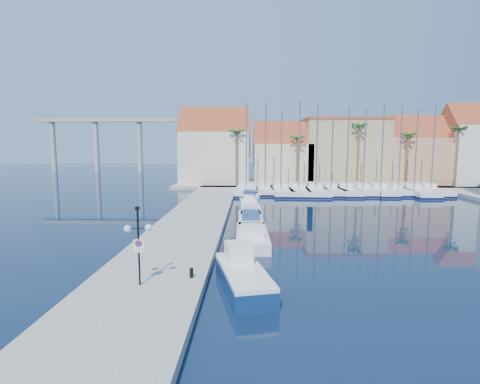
% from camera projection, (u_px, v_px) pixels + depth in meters
% --- Properties ---
extents(ground, '(260.00, 260.00, 0.00)m').
position_uv_depth(ground, '(317.00, 276.00, 20.83)').
color(ground, black).
rests_on(ground, ground).
extents(quay_west, '(6.00, 77.00, 0.50)m').
position_uv_depth(quay_west, '(193.00, 222.00, 34.44)').
color(quay_west, gray).
rests_on(quay_west, ground).
extents(shore_north, '(54.00, 16.00, 0.50)m').
position_uv_depth(shore_north, '(325.00, 184.00, 68.14)').
color(shore_north, gray).
rests_on(shore_north, ground).
extents(lamp_post, '(1.29, 0.57, 3.88)m').
position_uv_depth(lamp_post, '(138.00, 234.00, 17.93)').
color(lamp_post, black).
rests_on(lamp_post, quay_west).
extents(bollard, '(0.20, 0.20, 0.50)m').
position_uv_depth(bollard, '(191.00, 273.00, 19.22)').
color(bollard, black).
rests_on(bollard, quay_west).
extents(fishing_boat, '(3.28, 6.24, 2.08)m').
position_uv_depth(fishing_boat, '(243.00, 275.00, 19.11)').
color(fishing_boat, navy).
rests_on(fishing_boat, ground).
extents(motorboat_west_0, '(2.53, 7.38, 1.40)m').
position_uv_depth(motorboat_west_0, '(252.00, 236.00, 27.97)').
color(motorboat_west_0, white).
rests_on(motorboat_west_0, ground).
extents(motorboat_west_1, '(2.35, 6.83, 1.40)m').
position_uv_depth(motorboat_west_1, '(250.00, 220.00, 34.01)').
color(motorboat_west_1, white).
rests_on(motorboat_west_1, ground).
extents(motorboat_west_2, '(2.16, 6.39, 1.40)m').
position_uv_depth(motorboat_west_2, '(251.00, 212.00, 38.31)').
color(motorboat_west_2, white).
rests_on(motorboat_west_2, ground).
extents(motorboat_west_3, '(2.20, 5.85, 1.40)m').
position_uv_depth(motorboat_west_3, '(248.00, 202.00, 44.57)').
color(motorboat_west_3, white).
rests_on(motorboat_west_3, ground).
extents(motorboat_west_4, '(2.31, 6.79, 1.40)m').
position_uv_depth(motorboat_west_4, '(249.00, 197.00, 49.34)').
color(motorboat_west_4, white).
rests_on(motorboat_west_4, ground).
extents(motorboat_west_5, '(2.96, 7.37, 1.40)m').
position_uv_depth(motorboat_west_5, '(249.00, 192.00, 54.20)').
color(motorboat_west_5, white).
rests_on(motorboat_west_5, ground).
extents(sailboat_0, '(3.48, 11.30, 13.43)m').
position_uv_depth(sailboat_0, '(247.00, 190.00, 56.74)').
color(sailboat_0, white).
rests_on(sailboat_0, ground).
extents(sailboat_1, '(2.31, 8.63, 13.39)m').
position_uv_depth(sailboat_1, '(265.00, 189.00, 56.86)').
color(sailboat_1, white).
rests_on(sailboat_1, ground).
extents(sailboat_2, '(3.53, 11.33, 12.08)m').
position_uv_depth(sailboat_2, '(280.00, 190.00, 56.23)').
color(sailboat_2, white).
rests_on(sailboat_2, ground).
extents(sailboat_3, '(3.33, 11.03, 13.58)m').
position_uv_depth(sailboat_3, '(298.00, 190.00, 55.92)').
color(sailboat_3, white).
rests_on(sailboat_3, ground).
extents(sailboat_4, '(3.73, 12.15, 13.17)m').
position_uv_depth(sailboat_4, '(315.00, 190.00, 56.21)').
color(sailboat_4, white).
rests_on(sailboat_4, ground).
extents(sailboat_5, '(3.48, 10.64, 11.03)m').
position_uv_depth(sailboat_5, '(330.00, 190.00, 56.47)').
color(sailboat_5, white).
rests_on(sailboat_5, ground).
extents(sailboat_6, '(2.85, 10.67, 12.69)m').
position_uv_depth(sailboat_6, '(345.00, 190.00, 56.21)').
color(sailboat_6, white).
rests_on(sailboat_6, ground).
extents(sailboat_7, '(2.88, 9.57, 12.46)m').
position_uv_depth(sailboat_7, '(362.00, 190.00, 56.15)').
color(sailboat_7, white).
rests_on(sailboat_7, ground).
extents(sailboat_8, '(2.82, 10.24, 13.46)m').
position_uv_depth(sailboat_8, '(379.00, 190.00, 56.01)').
color(sailboat_8, white).
rests_on(sailboat_8, ground).
extents(sailboat_9, '(2.51, 8.60, 12.88)m').
position_uv_depth(sailboat_9, '(397.00, 190.00, 56.09)').
color(sailboat_9, white).
rests_on(sailboat_9, ground).
extents(sailboat_10, '(3.53, 12.04, 12.44)m').
position_uv_depth(sailboat_10, '(412.00, 191.00, 55.66)').
color(sailboat_10, white).
rests_on(sailboat_10, ground).
extents(sailboat_11, '(3.12, 10.06, 13.06)m').
position_uv_depth(sailboat_11, '(429.00, 190.00, 55.94)').
color(sailboat_11, white).
rests_on(sailboat_11, ground).
extents(building_0, '(12.30, 9.00, 13.50)m').
position_uv_depth(building_0, '(215.00, 149.00, 66.91)').
color(building_0, beige).
rests_on(building_0, shore_north).
extents(building_1, '(10.30, 8.00, 11.00)m').
position_uv_depth(building_1, '(282.00, 156.00, 66.74)').
color(building_1, '#CAB18E').
rests_on(building_1, shore_north).
extents(building_2, '(14.20, 10.20, 11.50)m').
position_uv_depth(building_2, '(343.00, 151.00, 67.31)').
color(building_2, tan).
rests_on(building_2, shore_north).
extents(building_3, '(10.30, 8.00, 12.00)m').
position_uv_depth(building_3, '(413.00, 153.00, 66.05)').
color(building_3, '#B27A5A').
rests_on(building_3, shore_north).
extents(building_4, '(8.30, 8.00, 14.00)m').
position_uv_depth(building_4, '(468.00, 147.00, 64.67)').
color(building_4, silver).
rests_on(building_4, shore_north).
extents(palm_0, '(2.60, 2.60, 10.15)m').
position_uv_depth(palm_0, '(237.00, 134.00, 61.53)').
color(palm_0, brown).
rests_on(palm_0, shore_north).
extents(palm_1, '(2.60, 2.60, 9.15)m').
position_uv_depth(palm_1, '(297.00, 140.00, 61.37)').
color(palm_1, brown).
rests_on(palm_1, shore_north).
extents(palm_2, '(2.60, 2.60, 11.15)m').
position_uv_depth(palm_2, '(359.00, 128.00, 60.87)').
color(palm_2, brown).
rests_on(palm_2, shore_north).
extents(palm_3, '(2.60, 2.60, 9.65)m').
position_uv_depth(palm_3, '(408.00, 137.00, 60.83)').
color(palm_3, brown).
rests_on(palm_3, shore_north).
extents(palm_4, '(2.60, 2.60, 10.65)m').
position_uv_depth(palm_4, '(459.00, 131.00, 60.49)').
color(palm_4, brown).
rests_on(palm_4, shore_north).
extents(viaduct, '(48.00, 2.20, 14.45)m').
position_uv_depth(viaduct, '(121.00, 134.00, 101.95)').
color(viaduct, '#9E9E99').
rests_on(viaduct, ground).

